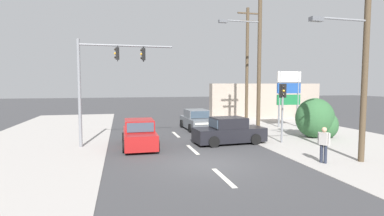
{
  "coord_description": "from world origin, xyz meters",
  "views": [
    {
      "loc": [
        -3.73,
        -12.48,
        3.51
      ],
      "look_at": [
        0.21,
        4.0,
        2.17
      ],
      "focal_mm": 28.0,
      "sensor_mm": 36.0,
      "label": 1
    }
  ],
  "objects_px": {
    "traffic_signal_mast": "(103,73)",
    "sedan_kerbside_parked": "(196,120)",
    "pedestal_signal_right_kerb": "(283,103)",
    "shopping_plaza_sign": "(289,91)",
    "utility_pole_foreground_right": "(363,57)",
    "utility_pole_midground_right": "(258,52)",
    "sedan_oncoming_mid": "(229,132)",
    "pedestrian_at_kerb": "(324,143)",
    "utility_pole_background_right": "(247,65)",
    "sedan_oncoming_near": "(139,135)"
  },
  "relations": [
    {
      "from": "utility_pole_foreground_right",
      "to": "pedestrian_at_kerb",
      "type": "distance_m",
      "value": 4.17
    },
    {
      "from": "sedan_kerbside_parked",
      "to": "pedestrian_at_kerb",
      "type": "xyz_separation_m",
      "value": [
        3.0,
        -11.11,
        0.22
      ]
    },
    {
      "from": "utility_pole_midground_right",
      "to": "pedestal_signal_right_kerb",
      "type": "distance_m",
      "value": 4.22
    },
    {
      "from": "sedan_kerbside_parked",
      "to": "pedestrian_at_kerb",
      "type": "height_order",
      "value": "pedestrian_at_kerb"
    },
    {
      "from": "utility_pole_background_right",
      "to": "traffic_signal_mast",
      "type": "height_order",
      "value": "utility_pole_background_right"
    },
    {
      "from": "pedestrian_at_kerb",
      "to": "pedestal_signal_right_kerb",
      "type": "bearing_deg",
      "value": 82.06
    },
    {
      "from": "utility_pole_midground_right",
      "to": "sedan_oncoming_mid",
      "type": "xyz_separation_m",
      "value": [
        -2.73,
        -2.0,
        -4.98
      ]
    },
    {
      "from": "utility_pole_foreground_right",
      "to": "sedan_oncoming_mid",
      "type": "height_order",
      "value": "utility_pole_foreground_right"
    },
    {
      "from": "utility_pole_background_right",
      "to": "sedan_kerbside_parked",
      "type": "distance_m",
      "value": 6.66
    },
    {
      "from": "shopping_plaza_sign",
      "to": "sedan_oncoming_mid",
      "type": "xyz_separation_m",
      "value": [
        -7.21,
        -5.42,
        -2.28
      ]
    },
    {
      "from": "utility_pole_foreground_right",
      "to": "sedan_oncoming_mid",
      "type": "relative_size",
      "value": 2.02
    },
    {
      "from": "traffic_signal_mast",
      "to": "sedan_kerbside_parked",
      "type": "bearing_deg",
      "value": 36.66
    },
    {
      "from": "sedan_oncoming_near",
      "to": "pedestrian_at_kerb",
      "type": "xyz_separation_m",
      "value": [
        7.74,
        -5.48,
        0.22
      ]
    },
    {
      "from": "sedan_kerbside_parked",
      "to": "shopping_plaza_sign",
      "type": "bearing_deg",
      "value": -2.86
    },
    {
      "from": "utility_pole_foreground_right",
      "to": "utility_pole_midground_right",
      "type": "distance_m",
      "value": 7.66
    },
    {
      "from": "utility_pole_foreground_right",
      "to": "pedestrian_at_kerb",
      "type": "relative_size",
      "value": 5.36
    },
    {
      "from": "pedestal_signal_right_kerb",
      "to": "sedan_oncoming_near",
      "type": "xyz_separation_m",
      "value": [
        -8.39,
        0.83,
        -1.71
      ]
    },
    {
      "from": "utility_pole_background_right",
      "to": "shopping_plaza_sign",
      "type": "xyz_separation_m",
      "value": [
        2.99,
        -1.67,
        -2.21
      ]
    },
    {
      "from": "utility_pole_midground_right",
      "to": "sedan_oncoming_mid",
      "type": "height_order",
      "value": "utility_pole_midground_right"
    },
    {
      "from": "utility_pole_midground_right",
      "to": "shopping_plaza_sign",
      "type": "distance_m",
      "value": 6.26
    },
    {
      "from": "traffic_signal_mast",
      "to": "pedestal_signal_right_kerb",
      "type": "xyz_separation_m",
      "value": [
        10.29,
        -1.52,
        -1.73
      ]
    },
    {
      "from": "sedan_oncoming_mid",
      "to": "pedestrian_at_kerb",
      "type": "height_order",
      "value": "pedestrian_at_kerb"
    },
    {
      "from": "utility_pole_midground_right",
      "to": "sedan_kerbside_parked",
      "type": "bearing_deg",
      "value": 130.47
    },
    {
      "from": "pedestal_signal_right_kerb",
      "to": "shopping_plaza_sign",
      "type": "distance_m",
      "value": 7.35
    },
    {
      "from": "traffic_signal_mast",
      "to": "shopping_plaza_sign",
      "type": "relative_size",
      "value": 1.3
    },
    {
      "from": "traffic_signal_mast",
      "to": "pedestal_signal_right_kerb",
      "type": "height_order",
      "value": "traffic_signal_mast"
    },
    {
      "from": "traffic_signal_mast",
      "to": "sedan_oncoming_near",
      "type": "distance_m",
      "value": 3.99
    },
    {
      "from": "sedan_oncoming_near",
      "to": "sedan_kerbside_parked",
      "type": "bearing_deg",
      "value": 49.87
    },
    {
      "from": "sedan_oncoming_mid",
      "to": "utility_pole_background_right",
      "type": "bearing_deg",
      "value": 59.21
    },
    {
      "from": "pedestal_signal_right_kerb",
      "to": "sedan_kerbside_parked",
      "type": "relative_size",
      "value": 0.83
    },
    {
      "from": "traffic_signal_mast",
      "to": "pedestrian_at_kerb",
      "type": "distance_m",
      "value": 11.89
    },
    {
      "from": "pedestal_signal_right_kerb",
      "to": "sedan_oncoming_mid",
      "type": "xyz_separation_m",
      "value": [
        -3.12,
        0.65,
        -1.71
      ]
    },
    {
      "from": "shopping_plaza_sign",
      "to": "pedestal_signal_right_kerb",
      "type": "bearing_deg",
      "value": -123.99
    },
    {
      "from": "utility_pole_background_right",
      "to": "sedan_kerbside_parked",
      "type": "height_order",
      "value": "utility_pole_background_right"
    },
    {
      "from": "sedan_oncoming_near",
      "to": "utility_pole_foreground_right",
      "type": "bearing_deg",
      "value": -30.83
    },
    {
      "from": "utility_pole_background_right",
      "to": "sedan_kerbside_parked",
      "type": "relative_size",
      "value": 2.3
    },
    {
      "from": "sedan_oncoming_near",
      "to": "traffic_signal_mast",
      "type": "bearing_deg",
      "value": 160.11
    },
    {
      "from": "pedestrian_at_kerb",
      "to": "utility_pole_foreground_right",
      "type": "bearing_deg",
      "value": -5.39
    },
    {
      "from": "traffic_signal_mast",
      "to": "sedan_oncoming_mid",
      "type": "xyz_separation_m",
      "value": [
        7.17,
        -0.86,
        -3.44
      ]
    },
    {
      "from": "sedan_oncoming_near",
      "to": "pedestrian_at_kerb",
      "type": "distance_m",
      "value": 9.49
    },
    {
      "from": "pedestal_signal_right_kerb",
      "to": "utility_pole_background_right",
      "type": "bearing_deg",
      "value": 81.86
    },
    {
      "from": "utility_pole_midground_right",
      "to": "pedestal_signal_right_kerb",
      "type": "height_order",
      "value": "utility_pole_midground_right"
    },
    {
      "from": "pedestal_signal_right_kerb",
      "to": "shopping_plaza_sign",
      "type": "relative_size",
      "value": 0.77
    },
    {
      "from": "utility_pole_midground_right",
      "to": "sedan_oncoming_mid",
      "type": "distance_m",
      "value": 6.02
    },
    {
      "from": "pedestal_signal_right_kerb",
      "to": "pedestrian_at_kerb",
      "type": "xyz_separation_m",
      "value": [
        -0.65,
        -4.65,
        -1.49
      ]
    },
    {
      "from": "utility_pole_foreground_right",
      "to": "shopping_plaza_sign",
      "type": "bearing_deg",
      "value": 74.41
    },
    {
      "from": "utility_pole_foreground_right",
      "to": "utility_pole_midground_right",
      "type": "bearing_deg",
      "value": 101.01
    },
    {
      "from": "utility_pole_midground_right",
      "to": "sedan_kerbside_parked",
      "type": "height_order",
      "value": "utility_pole_midground_right"
    },
    {
      "from": "sedan_oncoming_mid",
      "to": "sedan_oncoming_near",
      "type": "distance_m",
      "value": 5.27
    },
    {
      "from": "utility_pole_midground_right",
      "to": "utility_pole_background_right",
      "type": "distance_m",
      "value": 5.34
    }
  ]
}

